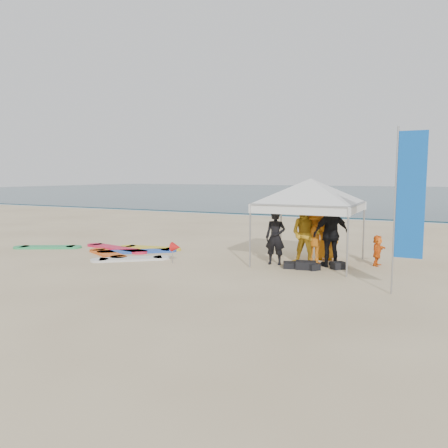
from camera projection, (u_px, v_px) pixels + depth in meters
ground at (151, 282)px, 10.71m from camera, size 120.00×120.00×0.00m
ocean at (391, 193)px, 64.25m from camera, size 160.00×84.00×0.08m
shoreline_foam at (324, 218)px, 26.95m from camera, size 160.00×1.20×0.01m
person_black_a at (275, 238)px, 12.69m from camera, size 0.62×0.45×1.59m
person_yellow at (306, 234)px, 12.66m from camera, size 0.91×0.73×1.81m
person_orange_a at (315, 238)px, 12.83m from camera, size 1.08×0.73×1.55m
person_black_b at (331, 234)px, 12.37m from camera, size 1.13×1.08×1.89m
person_orange_b at (326, 234)px, 13.41m from camera, size 0.87×0.67×1.58m
person_seated at (377, 250)px, 12.55m from camera, size 0.38×0.85×0.89m
canopy_tent at (311, 179)px, 12.71m from camera, size 3.80×3.80×2.87m
feather_flag at (409, 197)px, 9.23m from camera, size 0.61×0.04×3.63m
marker_pennant at (176, 247)px, 12.83m from camera, size 0.28×0.28×0.64m
gear_pile at (308, 265)px, 12.16m from camera, size 1.72×0.89×0.22m
surfboard_spread at (115, 251)px, 14.86m from camera, size 5.95×3.13×0.07m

